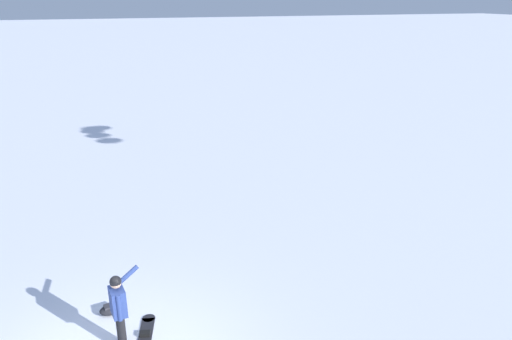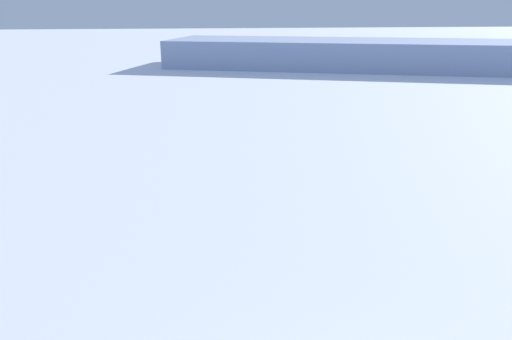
# 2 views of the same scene
# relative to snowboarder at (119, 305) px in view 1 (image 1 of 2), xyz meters

# --- Properties ---
(snowboarder) EXTENTS (0.54, 0.62, 1.63)m
(snowboarder) POSITION_rel_snowboarder_xyz_m (0.00, 0.00, 0.00)
(snowboarder) COLOR black
(snowboarder) RESTS_ON ground_plane
(gear_bag_large) EXTENTS (0.40, 0.58, 0.23)m
(gear_bag_large) POSITION_rel_snowboarder_xyz_m (1.16, 0.14, -0.85)
(gear_bag_large) COLOR black
(gear_bag_large) RESTS_ON ground_plane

